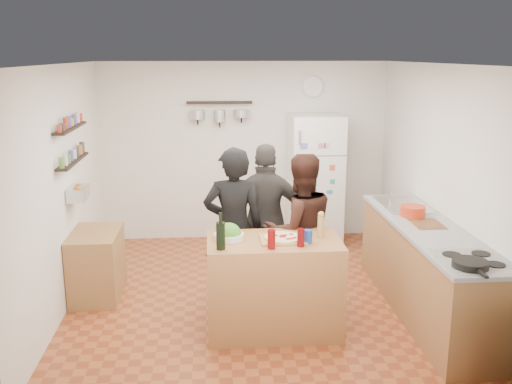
{
  "coord_description": "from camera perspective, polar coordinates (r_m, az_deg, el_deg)",
  "views": [
    {
      "loc": [
        -0.47,
        -5.84,
        2.61
      ],
      "look_at": [
        0.0,
        0.1,
        1.15
      ],
      "focal_mm": 40.0,
      "sensor_mm": 36.0,
      "label": 1
    }
  ],
  "objects": [
    {
      "name": "room_shell",
      "position": [
        6.4,
        -0.21,
        1.48
      ],
      "size": [
        4.2,
        4.2,
        4.2
      ],
      "color": "brown",
      "rests_on": "ground"
    },
    {
      "name": "prep_island",
      "position": [
        5.5,
        1.78,
        -9.3
      ],
      "size": [
        1.25,
        0.72,
        0.91
      ],
      "primitive_type": "cube",
      "color": "#9B6438",
      "rests_on": "floor"
    },
    {
      "name": "pizza_board",
      "position": [
        5.33,
        2.69,
        -4.75
      ],
      "size": [
        0.42,
        0.34,
        0.02
      ],
      "primitive_type": "cube",
      "color": "olive",
      "rests_on": "prep_island"
    },
    {
      "name": "pizza",
      "position": [
        5.32,
        2.7,
        -4.55
      ],
      "size": [
        0.34,
        0.34,
        0.02
      ],
      "primitive_type": "cylinder",
      "color": "#D4BD8B",
      "rests_on": "pizza_board"
    },
    {
      "name": "salad_bowl",
      "position": [
        5.35,
        -2.73,
        -4.46
      ],
      "size": [
        0.28,
        0.28,
        0.06
      ],
      "primitive_type": "cylinder",
      "color": "silver",
      "rests_on": "prep_island"
    },
    {
      "name": "wine_bottle",
      "position": [
        5.06,
        -3.55,
        -4.4
      ],
      "size": [
        0.08,
        0.08,
        0.25
      ],
      "primitive_type": "cylinder",
      "color": "black",
      "rests_on": "prep_island"
    },
    {
      "name": "wine_glass_near",
      "position": [
        5.08,
        1.56,
        -4.75
      ],
      "size": [
        0.07,
        0.07,
        0.17
      ],
      "primitive_type": "cylinder",
      "color": "#5C0708",
      "rests_on": "prep_island"
    },
    {
      "name": "wine_glass_far",
      "position": [
        5.16,
        4.5,
        -4.57
      ],
      "size": [
        0.07,
        0.07,
        0.16
      ],
      "primitive_type": "cylinder",
      "color": "#4F0609",
      "rests_on": "prep_island"
    },
    {
      "name": "pepper_mill",
      "position": [
        5.42,
        6.5,
        -3.48
      ],
      "size": [
        0.06,
        0.06,
        0.2
      ],
      "primitive_type": "cylinder",
      "color": "#AB8547",
      "rests_on": "prep_island"
    },
    {
      "name": "salt_canister",
      "position": [
        5.25,
        5.23,
        -4.46
      ],
      "size": [
        0.08,
        0.08,
        0.13
      ],
      "primitive_type": "cylinder",
      "color": "navy",
      "rests_on": "prep_island"
    },
    {
      "name": "person_left",
      "position": [
        5.91,
        -2.26,
        -3.6
      ],
      "size": [
        0.63,
        0.42,
        1.7
      ],
      "primitive_type": "imported",
      "rotation": [
        0.0,
        0.0,
        3.16
      ],
      "color": "black",
      "rests_on": "floor"
    },
    {
      "name": "person_center",
      "position": [
        5.93,
        4.4,
        -3.92
      ],
      "size": [
        0.9,
        0.77,
        1.63
      ],
      "primitive_type": "imported",
      "rotation": [
        0.0,
        0.0,
        3.36
      ],
      "color": "black",
      "rests_on": "floor"
    },
    {
      "name": "person_back",
      "position": [
        6.3,
        1.09,
        -2.66
      ],
      "size": [
        1.02,
        0.55,
        1.66
      ],
      "primitive_type": "imported",
      "rotation": [
        0.0,
        0.0,
        2.99
      ],
      "color": "#2E2B29",
      "rests_on": "floor"
    },
    {
      "name": "counter_run",
      "position": [
        6.12,
        16.74,
        -7.53
      ],
      "size": [
        0.63,
        2.63,
        0.9
      ],
      "primitive_type": "cube",
      "color": "#9E7042",
      "rests_on": "floor"
    },
    {
      "name": "stove_top",
      "position": [
        5.15,
        20.88,
        -6.47
      ],
      "size": [
        0.6,
        0.62,
        0.02
      ],
      "primitive_type": "cube",
      "color": "white",
      "rests_on": "counter_run"
    },
    {
      "name": "skillet",
      "position": [
        4.96,
        20.64,
        -6.75
      ],
      "size": [
        0.29,
        0.29,
        0.06
      ],
      "primitive_type": "cylinder",
      "color": "black",
      "rests_on": "stove_top"
    },
    {
      "name": "sink",
      "position": [
        6.73,
        14.44,
        -1.27
      ],
      "size": [
        0.5,
        0.8,
        0.03
      ],
      "primitive_type": "cube",
      "color": "silver",
      "rests_on": "counter_run"
    },
    {
      "name": "cutting_board",
      "position": [
        6.04,
        16.76,
        -3.18
      ],
      "size": [
        0.3,
        0.4,
        0.02
      ],
      "primitive_type": "cube",
      "color": "brown",
      "rests_on": "counter_run"
    },
    {
      "name": "red_bowl",
      "position": [
        6.27,
        15.41,
        -1.85
      ],
      "size": [
        0.26,
        0.26,
        0.11
      ],
      "primitive_type": "cylinder",
      "color": "red",
      "rests_on": "counter_run"
    },
    {
      "name": "fridge",
      "position": [
        7.91,
        5.92,
        1.2
      ],
      "size": [
        0.7,
        0.68,
        1.8
      ],
      "primitive_type": "cube",
      "color": "white",
      "rests_on": "floor"
    },
    {
      "name": "wall_clock",
      "position": [
        8.06,
        5.71,
        10.42
      ],
      "size": [
        0.3,
        0.03,
        0.3
      ],
      "primitive_type": "cylinder",
      "rotation": [
        1.57,
        0.0,
        0.0
      ],
      "color": "silver",
      "rests_on": "back_wall"
    },
    {
      "name": "spice_shelf_lower",
      "position": [
        6.31,
        -17.84,
        2.97
      ],
      "size": [
        0.12,
        1.0,
        0.02
      ],
      "primitive_type": "cube",
      "color": "black",
      "rests_on": "left_wall"
    },
    {
      "name": "spice_shelf_upper",
      "position": [
        6.26,
        -18.08,
        6.12
      ],
      "size": [
        0.12,
        1.0,
        0.02
      ],
      "primitive_type": "cube",
      "color": "black",
      "rests_on": "left_wall"
    },
    {
      "name": "produce_basket",
      "position": [
        6.38,
        -17.35,
        -0.11
      ],
      "size": [
        0.18,
        0.35,
        0.14
      ],
      "primitive_type": "cube",
      "color": "silver",
      "rests_on": "left_wall"
    },
    {
      "name": "side_table",
      "position": [
        6.5,
        -15.62,
        -6.98
      ],
      "size": [
        0.5,
        0.8,
        0.73
      ],
      "primitive_type": "cube",
      "color": "olive",
      "rests_on": "floor"
    },
    {
      "name": "pot_rack",
      "position": [
        7.87,
        -3.69,
        8.92
      ],
      "size": [
        0.9,
        0.04,
        0.04
      ],
      "primitive_type": "cube",
      "color": "black",
      "rests_on": "back_wall"
    }
  ]
}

